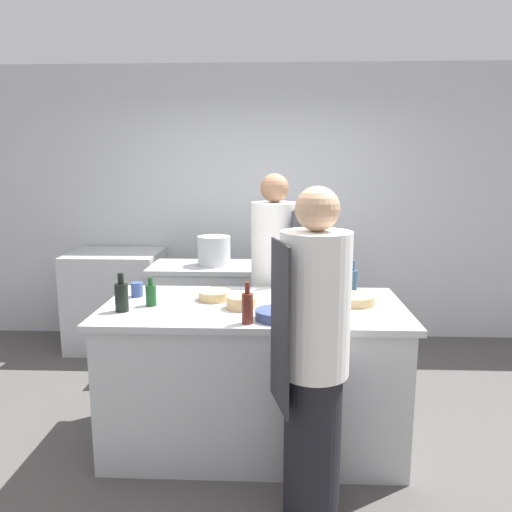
# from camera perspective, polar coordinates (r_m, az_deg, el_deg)

# --- Properties ---
(ground_plane) EXTENTS (16.00, 16.00, 0.00)m
(ground_plane) POSITION_cam_1_polar(r_m,az_deg,el_deg) (3.56, -0.25, -20.23)
(ground_plane) COLOR #4C4947
(wall_back) EXTENTS (8.00, 0.06, 2.80)m
(wall_back) POSITION_cam_1_polar(r_m,az_deg,el_deg) (5.21, 0.84, 5.89)
(wall_back) COLOR silver
(wall_back) RESTS_ON ground_plane
(prep_counter) EXTENTS (1.91, 0.94, 0.94)m
(prep_counter) POSITION_cam_1_polar(r_m,az_deg,el_deg) (3.34, -0.26, -13.29)
(prep_counter) COLOR #B7BABC
(prep_counter) RESTS_ON ground_plane
(pass_counter) EXTENTS (1.62, 0.59, 0.94)m
(pass_counter) POSITION_cam_1_polar(r_m,az_deg,el_deg) (4.53, -1.58, -6.83)
(pass_counter) COLOR #B7BABC
(pass_counter) RESTS_ON ground_plane
(oven_range) EXTENTS (0.88, 0.73, 0.96)m
(oven_range) POSITION_cam_1_polar(r_m,az_deg,el_deg) (5.21, -15.59, -4.80)
(oven_range) COLOR #B7BABC
(oven_range) RESTS_ON ground_plane
(chef_at_prep_near) EXTENTS (0.39, 0.38, 1.72)m
(chef_at_prep_near) POSITION_cam_1_polar(r_m,az_deg,el_deg) (2.55, 6.57, -11.58)
(chef_at_prep_near) COLOR black
(chef_at_prep_near) RESTS_ON ground_plane
(chef_at_stove) EXTENTS (0.40, 0.39, 1.75)m
(chef_at_stove) POSITION_cam_1_polar(r_m,az_deg,el_deg) (3.88, 2.11, -3.51)
(chef_at_stove) COLOR black
(chef_at_stove) RESTS_ON ground_plane
(bottle_olive_oil) EXTENTS (0.07, 0.07, 0.25)m
(bottle_olive_oil) POSITION_cam_1_polar(r_m,az_deg,el_deg) (3.42, 10.88, -2.94)
(bottle_olive_oil) COLOR #2D5175
(bottle_olive_oil) RESTS_ON prep_counter
(bottle_vinegar) EXTENTS (0.07, 0.07, 0.18)m
(bottle_vinegar) POSITION_cam_1_polar(r_m,az_deg,el_deg) (3.22, -11.91, -4.31)
(bottle_vinegar) COLOR #19471E
(bottle_vinegar) RESTS_ON prep_counter
(bottle_wine) EXTENTS (0.08, 0.08, 0.24)m
(bottle_wine) POSITION_cam_1_polar(r_m,az_deg,el_deg) (3.13, -15.11, -4.46)
(bottle_wine) COLOR black
(bottle_wine) RESTS_ON prep_counter
(bottle_cooking_oil) EXTENTS (0.07, 0.07, 0.21)m
(bottle_cooking_oil) POSITION_cam_1_polar(r_m,az_deg,el_deg) (3.09, 5.30, -4.58)
(bottle_cooking_oil) COLOR silver
(bottle_cooking_oil) RESTS_ON prep_counter
(bottle_sauce) EXTENTS (0.07, 0.07, 0.24)m
(bottle_sauce) POSITION_cam_1_polar(r_m,az_deg,el_deg) (2.80, -0.99, -5.86)
(bottle_sauce) COLOR #5B2319
(bottle_sauce) RESTS_ON prep_counter
(bowl_mixing_large) EXTENTS (0.25, 0.25, 0.06)m
(bowl_mixing_large) POSITION_cam_1_polar(r_m,az_deg,el_deg) (3.25, 11.28, -4.91)
(bowl_mixing_large) COLOR tan
(bowl_mixing_large) RESTS_ON prep_counter
(bowl_prep_small) EXTENTS (0.24, 0.24, 0.06)m
(bowl_prep_small) POSITION_cam_1_polar(r_m,az_deg,el_deg) (2.89, 2.32, -6.71)
(bowl_prep_small) COLOR navy
(bowl_prep_small) RESTS_ON prep_counter
(bowl_ceramic_blue) EXTENTS (0.21, 0.21, 0.06)m
(bowl_ceramic_blue) POSITION_cam_1_polar(r_m,az_deg,el_deg) (3.30, -4.76, -4.50)
(bowl_ceramic_blue) COLOR tan
(bowl_ceramic_blue) RESTS_ON prep_counter
(bowl_wooden_salad) EXTENTS (0.19, 0.19, 0.08)m
(bowl_wooden_salad) POSITION_cam_1_polar(r_m,az_deg,el_deg) (3.10, -1.69, -5.29)
(bowl_wooden_salad) COLOR tan
(bowl_wooden_salad) RESTS_ON prep_counter
(cup) EXTENTS (0.08, 0.08, 0.10)m
(cup) POSITION_cam_1_polar(r_m,az_deg,el_deg) (3.46, -13.45, -3.74)
(cup) COLOR #33477F
(cup) RESTS_ON prep_counter
(stockpot) EXTENTS (0.29, 0.29, 0.26)m
(stockpot) POSITION_cam_1_polar(r_m,az_deg,el_deg) (4.40, -4.82, 0.61)
(stockpot) COLOR #B7BABC
(stockpot) RESTS_ON pass_counter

